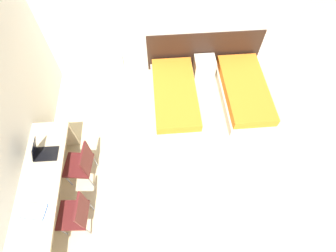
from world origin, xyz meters
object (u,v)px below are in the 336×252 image
at_px(bed_near_window, 175,96).
at_px(nightstand, 204,66).
at_px(chair_near_notebook, 76,214).
at_px(chair_near_laptop, 81,163).
at_px(laptop, 42,152).
at_px(bed_near_door, 244,92).

xyz_separation_m(bed_near_window, nightstand, (0.73, 0.76, 0.03)).
distance_m(bed_near_window, chair_near_notebook, 2.91).
height_order(nightstand, chair_near_notebook, chair_near_notebook).
height_order(nightstand, chair_near_laptop, chair_near_laptop).
relative_size(bed_near_window, chair_near_laptop, 1.98).
bearing_deg(laptop, bed_near_door, 22.50).
bearing_deg(chair_near_laptop, chair_near_notebook, -82.37).
xyz_separation_m(bed_near_door, chair_near_notebook, (-3.15, -2.34, 0.34)).
relative_size(nightstand, chair_near_laptop, 0.47).
xyz_separation_m(bed_near_door, chair_near_laptop, (-3.15, -1.54, 0.34)).
bearing_deg(bed_near_door, bed_near_window, 180.00).
height_order(chair_near_notebook, laptop, laptop).
height_order(bed_near_window, bed_near_door, same).
relative_size(bed_near_door, chair_near_laptop, 1.98).
bearing_deg(nightstand, laptop, -142.96).
bearing_deg(chair_near_notebook, nightstand, 55.87).
height_order(nightstand, laptop, laptop).
bearing_deg(chair_near_notebook, bed_near_door, 40.43).
bearing_deg(bed_near_window, chair_near_notebook, -125.78).
height_order(bed_near_door, chair_near_notebook, chair_near_notebook).
distance_m(bed_near_door, laptop, 4.00).
relative_size(bed_near_window, laptop, 5.16).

